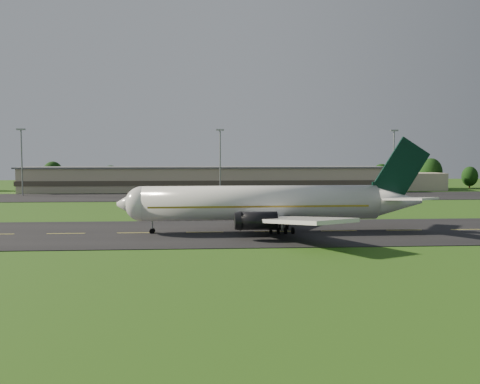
{
  "coord_description": "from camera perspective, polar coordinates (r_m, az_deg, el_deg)",
  "views": [
    {
      "loc": [
        -0.18,
        -85.75,
        12.71
      ],
      "look_at": [
        6.25,
        8.0,
        6.0
      ],
      "focal_mm": 40.0,
      "sensor_mm": 36.0,
      "label": 1
    }
  ],
  "objects": [
    {
      "name": "ground",
      "position": [
        86.69,
        -3.77,
        -4.36
      ],
      "size": [
        360.0,
        360.0,
        0.0
      ],
      "primitive_type": "plane",
      "color": "#204711",
      "rests_on": "ground"
    },
    {
      "name": "taxiway",
      "position": [
        86.68,
        -3.77,
        -4.32
      ],
      "size": [
        220.0,
        30.0,
        0.1
      ],
      "primitive_type": "cube",
      "color": "black",
      "rests_on": "ground"
    },
    {
      "name": "apron",
      "position": [
        158.26,
        -3.84,
        -0.51
      ],
      "size": [
        260.0,
        30.0,
        0.1
      ],
      "primitive_type": "cube",
      "color": "black",
      "rests_on": "ground"
    },
    {
      "name": "airliner",
      "position": [
        86.75,
        2.82,
        -1.24
      ],
      "size": [
        51.27,
        42.17,
        15.57
      ],
      "rotation": [
        0.0,
        0.0,
        0.02
      ],
      "color": "white",
      "rests_on": "ground"
    },
    {
      "name": "terminal",
      "position": [
        182.26,
        -1.85,
        1.34
      ],
      "size": [
        145.0,
        16.0,
        8.4
      ],
      "color": "#B7A78C",
      "rests_on": "ground"
    },
    {
      "name": "light_mast_west",
      "position": [
        174.58,
        -22.27,
        3.79
      ],
      "size": [
        2.4,
        1.2,
        20.35
      ],
      "color": "gray",
      "rests_on": "ground"
    },
    {
      "name": "light_mast_centre",
      "position": [
        165.83,
        -2.14,
        4.09
      ],
      "size": [
        2.4,
        1.2,
        20.35
      ],
      "color": "gray",
      "rests_on": "ground"
    },
    {
      "name": "light_mast_east",
      "position": [
        176.34,
        16.07,
        3.94
      ],
      "size": [
        2.4,
        1.2,
        20.35
      ],
      "color": "gray",
      "rests_on": "ground"
    },
    {
      "name": "tree_line",
      "position": [
        195.17,
        6.88,
        1.85
      ],
      "size": [
        195.68,
        9.78,
        11.13
      ],
      "color": "black",
      "rests_on": "ground"
    },
    {
      "name": "service_vehicle_a",
      "position": [
        155.67,
        -10.26,
        -0.41
      ],
      "size": [
        1.85,
        3.63,
        1.18
      ],
      "primitive_type": "imported",
      "rotation": [
        0.0,
        0.0,
        0.13
      ],
      "color": "orange",
      "rests_on": "apron"
    },
    {
      "name": "service_vehicle_b",
      "position": [
        156.74,
        -5.16,
        -0.32
      ],
      "size": [
        3.95,
        2.87,
        1.24
      ],
      "primitive_type": "imported",
      "rotation": [
        0.0,
        0.0,
        2.04
      ],
      "color": "maroon",
      "rests_on": "apron"
    },
    {
      "name": "service_vehicle_c",
      "position": [
        156.85,
        3.15,
        -0.27
      ],
      "size": [
        3.88,
        5.66,
        1.44
      ],
      "primitive_type": "imported",
      "rotation": [
        0.0,
        0.0,
        -0.32
      ],
      "color": "silver",
      "rests_on": "apron"
    },
    {
      "name": "service_vehicle_d",
      "position": [
        161.62,
        10.94,
        -0.24
      ],
      "size": [
        4.5,
        2.24,
        1.26
      ],
      "primitive_type": "imported",
      "rotation": [
        0.0,
        0.0,
        1.46
      ],
      "color": "#C28F0B",
      "rests_on": "apron"
    }
  ]
}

